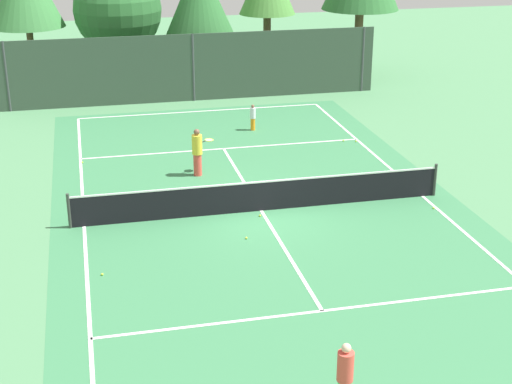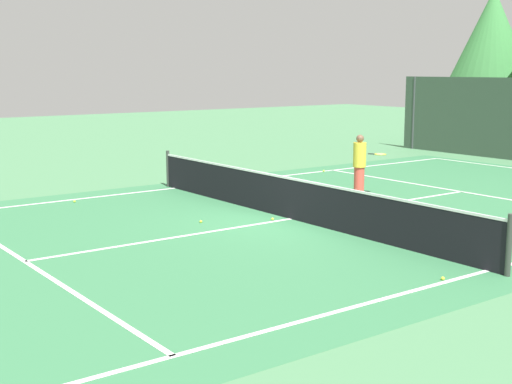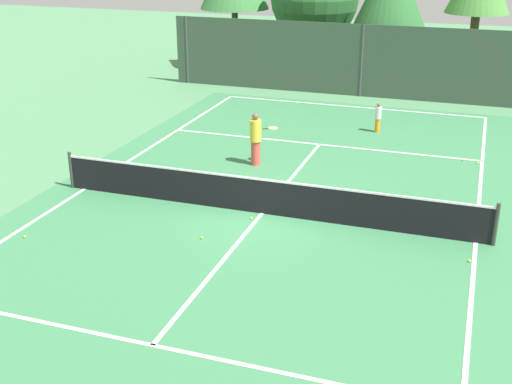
# 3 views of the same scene
# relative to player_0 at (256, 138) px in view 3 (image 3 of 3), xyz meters

# --- Properties ---
(ground_plane) EXTENTS (80.00, 80.00, 0.00)m
(ground_plane) POSITION_rel_player_0_xyz_m (1.44, -3.68, -0.88)
(ground_plane) COLOR #4C8456
(court_surface) EXTENTS (13.00, 25.00, 0.01)m
(court_surface) POSITION_rel_player_0_xyz_m (1.44, -3.68, -0.88)
(court_surface) COLOR #387A4C
(court_surface) RESTS_ON ground_plane
(tennis_net) EXTENTS (11.90, 0.10, 1.10)m
(tennis_net) POSITION_rel_player_0_xyz_m (1.44, -3.68, -0.37)
(tennis_net) COLOR #333833
(tennis_net) RESTS_ON ground_plane
(perimeter_fence) EXTENTS (18.00, 0.12, 3.20)m
(perimeter_fence) POSITION_rel_player_0_xyz_m (1.44, 10.32, 0.72)
(perimeter_fence) COLOR #384C3D
(perimeter_fence) RESTS_ON ground_plane
(player_0) EXTENTS (0.90, 0.74, 1.71)m
(player_0) POSITION_rel_player_0_xyz_m (0.00, 0.00, 0.00)
(player_0) COLOR #E54C3F
(player_0) RESTS_ON ground_plane
(player_2) EXTENTS (0.24, 0.24, 1.11)m
(player_2) POSITION_rel_player_0_xyz_m (3.11, 4.93, -0.32)
(player_2) COLOR orange
(player_2) RESTS_ON ground_plane
(ball_crate) EXTENTS (0.42, 0.34, 0.43)m
(ball_crate) POSITION_rel_player_0_xyz_m (3.20, -2.85, -0.70)
(ball_crate) COLOR green
(ball_crate) RESTS_ON ground_plane
(tennis_ball_0) EXTENTS (0.07, 0.07, 0.07)m
(tennis_ball_0) POSITION_rel_player_0_xyz_m (4.75, -2.31, -0.85)
(tennis_ball_0) COLOR #CCE533
(tennis_ball_0) RESTS_ON ground_plane
(tennis_ball_1) EXTENTS (0.07, 0.07, 0.07)m
(tennis_ball_1) POSITION_rel_player_0_xyz_m (6.83, -4.77, -0.85)
(tennis_ball_1) COLOR #CCE533
(tennis_ball_1) RESTS_ON ground_plane
(tennis_ball_2) EXTENTS (0.07, 0.07, 0.07)m
(tennis_ball_2) POSITION_rel_player_0_xyz_m (-4.00, 2.23, -0.85)
(tennis_ball_2) COLOR #CCE533
(tennis_ball_2) RESTS_ON ground_plane
(tennis_ball_3) EXTENTS (0.07, 0.07, 0.07)m
(tennis_ball_3) POSITION_rel_player_0_xyz_m (3.90, -1.41, -0.85)
(tennis_ball_3) COLOR #CCE533
(tennis_ball_3) RESTS_ON ground_plane
(tennis_ball_4) EXTENTS (0.07, 0.07, 0.07)m
(tennis_ball_4) POSITION_rel_player_0_xyz_m (6.80, 2.39, -0.85)
(tennis_ball_4) COLOR #CCE533
(tennis_ball_4) RESTS_ON ground_plane
(tennis_ball_5) EXTENTS (0.07, 0.07, 0.07)m
(tennis_ball_5) POSITION_rel_player_0_xyz_m (1.29, -4.13, -0.85)
(tennis_ball_5) COLOR #CCE533
(tennis_ball_5) RESTS_ON ground_plane
(tennis_ball_6) EXTENTS (0.07, 0.07, 0.07)m
(tennis_ball_6) POSITION_rel_player_0_xyz_m (-3.67, -7.01, -0.85)
(tennis_ball_6) COLOR #CCE533
(tennis_ball_6) RESTS_ON ground_plane
(tennis_ball_7) EXTENTS (0.07, 0.07, 0.07)m
(tennis_ball_7) POSITION_rel_player_0_xyz_m (6.34, 2.58, -0.85)
(tennis_ball_7) COLOR #CCE533
(tennis_ball_7) RESTS_ON ground_plane
(tennis_ball_8) EXTENTS (0.07, 0.07, 0.07)m
(tennis_ball_8) POSITION_rel_player_0_xyz_m (0.53, -5.65, -0.85)
(tennis_ball_8) COLOR #CCE533
(tennis_ball_8) RESTS_ON ground_plane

